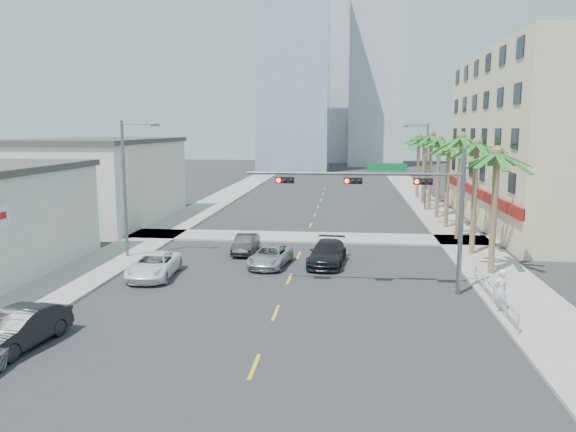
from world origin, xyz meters
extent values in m
plane|color=#262628|center=(0.00, 0.00, 0.00)|extent=(260.00, 260.00, 0.00)
cube|color=gray|center=(12.00, 20.00, 0.07)|extent=(4.00, 120.00, 0.15)
cube|color=gray|center=(-12.00, 20.00, 0.07)|extent=(4.00, 120.00, 0.15)
cube|color=gray|center=(0.00, 22.00, 0.07)|extent=(80.00, 4.00, 0.15)
cube|color=beige|center=(22.00, 30.00, 7.50)|extent=(15.00, 28.00, 15.00)
cube|color=maroon|center=(14.40, 30.00, 3.00)|extent=(0.30, 28.00, 0.80)
cube|color=beige|center=(-19.50, 28.00, 3.60)|extent=(11.00, 18.00, 7.20)
cube|color=#99B2C6|center=(-8.00, 95.00, 24.00)|extent=(14.00, 14.00, 48.00)
cube|color=#ADADB2|center=(9.00, 110.00, 30.00)|extent=(12.00, 12.00, 60.00)
cube|color=#ADADB2|center=(-3.00, 125.00, 21.00)|extent=(16.00, 16.00, 42.00)
cylinder|color=slate|center=(9.00, 8.00, 3.60)|extent=(0.24, 0.24, 7.20)
cylinder|color=slate|center=(3.50, 8.00, 6.20)|extent=(11.00, 0.16, 0.16)
cube|color=#0C662D|center=(5.20, 8.00, 6.55)|extent=(2.00, 0.05, 0.40)
cube|color=black|center=(7.00, 7.85, 5.85)|extent=(0.95, 0.28, 0.32)
sphere|color=#FF0C05|center=(6.68, 7.69, 5.85)|extent=(0.22, 0.22, 0.22)
cube|color=black|center=(3.50, 7.85, 5.85)|extent=(0.95, 0.28, 0.32)
sphere|color=#FF0C05|center=(3.18, 7.69, 5.85)|extent=(0.22, 0.22, 0.22)
cube|color=black|center=(0.00, 7.85, 5.85)|extent=(0.95, 0.28, 0.32)
sphere|color=#FF0C05|center=(-0.32, 7.69, 5.85)|extent=(0.22, 0.22, 0.22)
cylinder|color=brown|center=(11.60, 12.00, 3.60)|extent=(0.36, 0.36, 7.20)
cylinder|color=brown|center=(11.60, 17.20, 3.78)|extent=(0.36, 0.36, 7.56)
cylinder|color=brown|center=(11.60, 22.40, 3.96)|extent=(0.36, 0.36, 7.92)
cylinder|color=brown|center=(11.60, 27.60, 3.60)|extent=(0.36, 0.36, 7.20)
cylinder|color=brown|center=(11.60, 32.80, 3.78)|extent=(0.36, 0.36, 7.56)
cylinder|color=brown|center=(11.60, 38.00, 3.96)|extent=(0.36, 0.36, 7.92)
cylinder|color=brown|center=(11.60, 43.20, 3.60)|extent=(0.36, 0.36, 7.20)
cylinder|color=brown|center=(11.60, 48.40, 3.78)|extent=(0.36, 0.36, 7.56)
cylinder|color=slate|center=(-11.20, 14.00, 4.50)|extent=(0.20, 0.20, 9.00)
cylinder|color=slate|center=(-10.10, 14.00, 8.80)|extent=(2.20, 0.12, 0.12)
cube|color=slate|center=(-9.00, 14.00, 8.70)|extent=(0.50, 0.25, 0.18)
cylinder|color=slate|center=(11.20, 38.00, 4.50)|extent=(0.20, 0.20, 9.00)
cylinder|color=slate|center=(10.10, 38.00, 8.80)|extent=(2.20, 0.12, 0.12)
cube|color=slate|center=(9.00, 38.00, 8.70)|extent=(0.50, 0.25, 0.18)
cylinder|color=silver|center=(10.30, 6.00, 0.55)|extent=(0.08, 8.00, 0.08)
cylinder|color=silver|center=(10.30, 6.00, 0.90)|extent=(0.08, 8.00, 0.08)
cylinder|color=silver|center=(10.30, 2.00, 0.50)|extent=(0.08, 0.08, 1.00)
cylinder|color=silver|center=(10.30, 4.00, 0.50)|extent=(0.08, 0.08, 1.00)
cylinder|color=silver|center=(10.30, 6.00, 0.50)|extent=(0.08, 0.08, 1.00)
cylinder|color=silver|center=(10.30, 8.00, 0.50)|extent=(0.08, 0.08, 1.00)
cylinder|color=silver|center=(10.30, 10.00, 0.50)|extent=(0.08, 0.08, 1.00)
imported|color=black|center=(-9.40, -1.22, 0.76)|extent=(2.23, 4.80, 1.52)
imported|color=white|center=(-7.80, 9.51, 0.70)|extent=(2.59, 5.13, 1.39)
imported|color=black|center=(-3.67, 16.25, 0.65)|extent=(1.39, 3.94, 1.30)
imported|color=silver|center=(-1.50, 12.85, 0.63)|extent=(2.64, 4.75, 1.26)
imported|color=black|center=(2.01, 13.61, 0.74)|extent=(2.54, 5.29, 1.48)
imported|color=white|center=(10.30, 4.93, 1.14)|extent=(0.85, 0.73, 1.98)
camera|label=1|loc=(3.27, -20.89, 8.50)|focal=35.00mm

